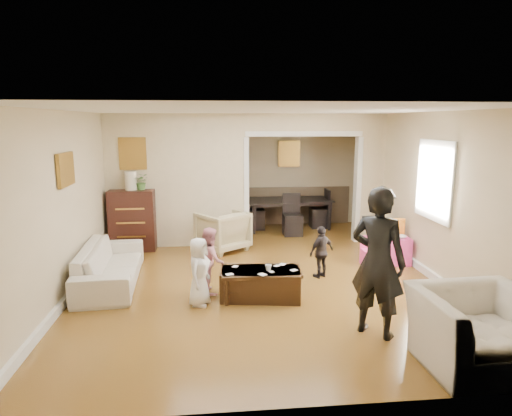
{
  "coord_description": "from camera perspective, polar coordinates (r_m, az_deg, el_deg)",
  "views": [
    {
      "loc": [
        -0.7,
        -6.88,
        2.45
      ],
      "look_at": [
        0.0,
        0.2,
        1.05
      ],
      "focal_mm": 30.98,
      "sensor_mm": 36.0,
      "label": 1
    }
  ],
  "objects": [
    {
      "name": "floor",
      "position": [
        7.34,
        0.15,
        -8.38
      ],
      "size": [
        7.0,
        7.0,
        0.0
      ],
      "primitive_type": "plane",
      "color": "olive",
      "rests_on": "ground"
    },
    {
      "name": "partition_left",
      "position": [
        8.78,
        -10.02,
        3.44
      ],
      "size": [
        2.75,
        0.18,
        2.6
      ],
      "primitive_type": "cube",
      "color": "beige",
      "rests_on": "ground"
    },
    {
      "name": "partition_right",
      "position": [
        9.31,
        14.37,
        3.69
      ],
      "size": [
        0.55,
        0.18,
        2.6
      ],
      "primitive_type": "cube",
      "color": "beige",
      "rests_on": "ground"
    },
    {
      "name": "partition_header",
      "position": [
        8.86,
        6.19,
        10.91
      ],
      "size": [
        2.22,
        0.18,
        0.35
      ],
      "primitive_type": "cube",
      "color": "beige",
      "rests_on": "partition_right"
    },
    {
      "name": "window_pane",
      "position": [
        7.38,
        22.12,
        3.31
      ],
      "size": [
        0.03,
        0.95,
        1.1
      ],
      "primitive_type": "cube",
      "color": "white",
      "rests_on": "ground"
    },
    {
      "name": "framed_art_partition",
      "position": [
        8.73,
        -15.63,
        6.79
      ],
      "size": [
        0.45,
        0.03,
        0.55
      ],
      "primitive_type": "cube",
      "color": "brown",
      "rests_on": "partition_left"
    },
    {
      "name": "framed_art_sofa_wall",
      "position": [
        6.63,
        -23.36,
        4.6
      ],
      "size": [
        0.03,
        0.55,
        0.4
      ],
      "primitive_type": "cube",
      "color": "brown"
    },
    {
      "name": "framed_art_alcove",
      "position": [
        10.5,
        4.28,
        7.01
      ],
      "size": [
        0.45,
        0.03,
        0.55
      ],
      "primitive_type": "cube",
      "color": "brown"
    },
    {
      "name": "sofa",
      "position": [
        7.15,
        -18.29,
        -6.95
      ],
      "size": [
        0.93,
        2.09,
        0.6
      ],
      "primitive_type": "imported",
      "rotation": [
        0.0,
        0.0,
        1.63
      ],
      "color": "silver",
      "rests_on": "ground"
    },
    {
      "name": "armchair_back",
      "position": [
        8.52,
        -4.34,
        -2.95
      ],
      "size": [
        1.15,
        1.16,
        0.76
      ],
      "primitive_type": "imported",
      "rotation": [
        0.0,
        0.0,
        3.78
      ],
      "color": "tan",
      "rests_on": "ground"
    },
    {
      "name": "armchair_front",
      "position": [
        5.14,
        26.78,
        -13.85
      ],
      "size": [
        1.21,
        1.07,
        0.77
      ],
      "primitive_type": "imported",
      "rotation": [
        0.0,
        0.0,
        0.04
      ],
      "color": "silver",
      "rests_on": "ground"
    },
    {
      "name": "dresser",
      "position": [
        8.81,
        -15.6,
        -1.51
      ],
      "size": [
        0.85,
        0.48,
        1.17
      ],
      "primitive_type": "cube",
      "color": "black",
      "rests_on": "ground"
    },
    {
      "name": "table_lamp",
      "position": [
        8.68,
        -15.86,
        3.43
      ],
      "size": [
        0.22,
        0.22,
        0.36
      ],
      "primitive_type": "cylinder",
      "color": "beige",
      "rests_on": "dresser"
    },
    {
      "name": "potted_plant",
      "position": [
        8.65,
        -14.55,
        3.31
      ],
      "size": [
        0.28,
        0.24,
        0.31
      ],
      "primitive_type": "imported",
      "color": "#426B2F",
      "rests_on": "dresser"
    },
    {
      "name": "coffee_table",
      "position": [
        6.29,
        0.62,
        -9.76
      ],
      "size": [
        1.17,
        0.71,
        0.41
      ],
      "primitive_type": "cube",
      "rotation": [
        0.0,
        0.0,
        -0.15
      ],
      "color": "#372111",
      "rests_on": "ground"
    },
    {
      "name": "coffee_cup",
      "position": [
        6.17,
        1.61,
        -7.72
      ],
      "size": [
        0.1,
        0.1,
        0.09
      ],
      "primitive_type": "imported",
      "rotation": [
        0.0,
        0.0,
        -0.15
      ],
      "color": "silver",
      "rests_on": "coffee_table"
    },
    {
      "name": "play_table",
      "position": [
        8.14,
        17.28,
        -5.16
      ],
      "size": [
        0.51,
        0.51,
        0.47
      ],
      "primitive_type": "cube",
      "rotation": [
        0.0,
        0.0,
        -0.04
      ],
      "color": "#F440AB",
      "rests_on": "ground"
    },
    {
      "name": "cereal_box",
      "position": [
        8.18,
        17.95,
        -2.33
      ],
      "size": [
        0.2,
        0.08,
        0.3
      ],
      "primitive_type": "cube",
      "rotation": [
        0.0,
        0.0,
        -0.04
      ],
      "color": "yellow",
      "rests_on": "play_table"
    },
    {
      "name": "cyan_cup",
      "position": [
        7.99,
        16.87,
        -3.4
      ],
      "size": [
        0.08,
        0.08,
        0.08
      ],
      "primitive_type": "cylinder",
      "color": "#29BCCD",
      "rests_on": "play_table"
    },
    {
      "name": "toy_block",
      "position": [
        8.14,
        16.28,
        -3.21
      ],
      "size": [
        0.09,
        0.08,
        0.05
      ],
      "primitive_type": "cube",
      "rotation": [
        0.0,
        0.0,
        0.31
      ],
      "color": "red",
      "rests_on": "play_table"
    },
    {
      "name": "play_bowl",
      "position": [
        7.99,
        18.05,
        -3.57
      ],
      "size": [
        0.22,
        0.22,
        0.05
      ],
      "primitive_type": "imported",
      "rotation": [
        0.0,
        0.0,
        -0.04
      ],
      "color": "white",
      "rests_on": "play_table"
    },
    {
      "name": "dining_table",
      "position": [
        10.28,
        4.1,
        -0.73
      ],
      "size": [
        2.04,
        1.27,
        0.68
      ],
      "primitive_type": "imported",
      "rotation": [
        0.0,
        0.0,
        0.1
      ],
      "color": "black",
      "rests_on": "ground"
    },
    {
      "name": "adult_person",
      "position": [
        5.24,
        15.45,
        -6.72
      ],
      "size": [
        0.76,
        0.74,
        1.76
      ],
      "primitive_type": "imported",
      "rotation": [
        0.0,
        0.0,
        2.4
      ],
      "color": "black",
      "rests_on": "ground"
    },
    {
      "name": "child_kneel_a",
      "position": [
        6.03,
        -7.35,
        -8.14
      ],
      "size": [
        0.43,
        0.53,
        0.94
      ],
      "primitive_type": "imported",
      "rotation": [
        0.0,
        0.0,
        1.25
      ],
      "color": "white",
      "rests_on": "ground"
    },
    {
      "name": "child_kneel_b",
      "position": [
        6.45,
        -5.9,
        -6.7
      ],
      "size": [
        0.45,
        0.53,
        0.96
      ],
      "primitive_type": "imported",
      "rotation": [
        0.0,
        0.0,
        1.77
      ],
      "color": "pink",
      "rests_on": "ground"
    },
    {
      "name": "child_toddler",
      "position": [
        7.1,
        8.45,
        -5.62
      ],
      "size": [
        0.52,
        0.43,
        0.83
      ],
      "primitive_type": "imported",
      "rotation": [
        0.0,
        0.0,
        -2.59
      ],
      "color": "black",
      "rests_on": "ground"
    },
    {
      "name": "craft_papers",
      "position": [
        6.21,
        1.06,
        -7.99
      ],
      "size": [
        1.02,
        0.54,
        0.0
      ],
      "color": "white",
      "rests_on": "coffee_table"
    }
  ]
}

